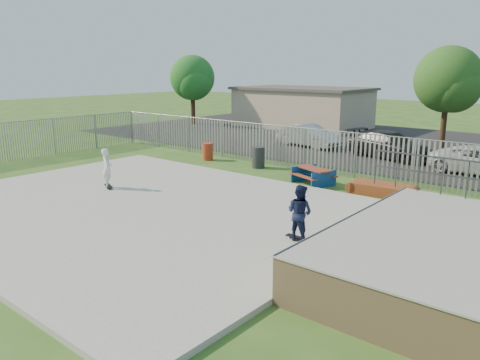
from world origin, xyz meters
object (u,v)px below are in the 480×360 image
Objects in this scene: picnic_table at (313,176)px; tree_mid at (448,80)px; trash_bin_red at (208,152)px; tree_left at (192,78)px; trash_bin_grey at (258,157)px; car_dark at (389,145)px; skater_white at (107,168)px; funbox at (382,189)px; car_silver at (308,136)px; skater_navy at (300,213)px.

picnic_table is 0.33× the size of tree_mid.
tree_left is at bearing 137.98° from trash_bin_red.
trash_bin_grey is at bearing 2.72° from trash_bin_red.
trash_bin_red is at bearing -42.02° from tree_left.
tree_left is (-12.00, 10.81, 3.44)m from trash_bin_red.
car_dark is 14.86m from skater_white.
funbox is 2.48× the size of trash_bin_red.
tree_left is 22.62m from skater_white.
tree_mid is 3.85× the size of skater_white.
trash_bin_grey reaches higher than funbox.
car_silver is 0.71× the size of tree_left.
picnic_table is 13.49m from tree_mid.
tree_mid is at bearing 3.17° from tree_left.
funbox is at bearing 24.44° from picnic_table.
skater_white reaches higher than car_dark.
trash_bin_grey is 7.54m from skater_white.
tree_left reaches higher than car_silver.
trash_bin_red is 7.31m from skater_white.
car_dark is 14.15m from skater_navy.
skater_white is (-1.82, -7.31, 0.42)m from trash_bin_grey.
tree_mid reaches higher than skater_white.
skater_white is (-8.88, 0.06, 0.00)m from skater_navy.
tree_mid reaches higher than trash_bin_red.
car_dark reaches higher than trash_bin_red.
trash_bin_grey is at bearing -67.77° from skater_white.
tree_left reaches higher than funbox.
trash_bin_red is 0.88× the size of trash_bin_grey.
tree_mid is (1.23, 12.91, 3.70)m from picnic_table.
car_dark is (3.88, 6.42, 0.21)m from trash_bin_grey.
tree_mid is at bearing -81.85° from skater_navy.
car_dark is at bearing -12.51° from tree_left.
funbox is 1.42× the size of skater_white.
car_dark is at bearing 42.73° from trash_bin_red.
skater_navy reaches higher than trash_bin_grey.
skater_navy is (3.19, -13.79, 0.21)m from car_dark.
skater_navy is at bearing -35.00° from trash_bin_red.
skater_navy is (8.47, -14.22, 0.23)m from car_silver.
skater_white is at bearing -109.62° from tree_mid.
tree_left is (-21.92, 11.59, 3.67)m from funbox.
tree_mid reaches higher than car_dark.
trash_bin_red is 0.16× the size of tree_left.
car_silver is (-1.40, 6.85, 0.19)m from trash_bin_grey.
car_silver is (1.83, 7.01, 0.25)m from trash_bin_red.
skater_navy is (3.31, -6.24, 0.58)m from picnic_table.
tree_left is at bearing 145.03° from trash_bin_grey.
funbox is 0.38× the size of tree_left.
car_dark is 19.84m from tree_left.
tree_left is at bearing -36.98° from skater_navy.
car_silver reaches higher than trash_bin_red.
skater_white is (13.42, -17.97, -2.96)m from tree_left.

